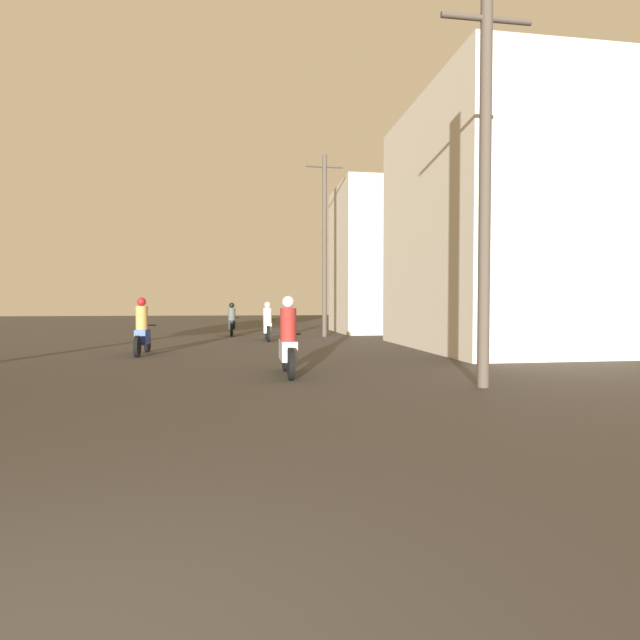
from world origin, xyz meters
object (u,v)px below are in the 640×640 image
Objects in this scene: utility_pole_far at (325,242)px; motorcycle_blue at (142,332)px; building_right_far at (392,260)px; utility_pole_near at (485,181)px; motorcycle_black at (232,322)px; motorcycle_white at (267,325)px; building_right_near at (485,226)px; motorcycle_silver at (288,344)px.

motorcycle_blue is at bearing -132.88° from utility_pole_far.
utility_pole_far is (-3.92, -3.06, 0.44)m from building_right_far.
utility_pole_far is at bearing 92.45° from utility_pole_near.
utility_pole_near reaches higher than motorcycle_black.
motorcycle_black is 8.64m from building_right_far.
motorcycle_white is 8.67m from building_right_near.
utility_pole_far is at bearing 84.21° from motorcycle_silver.
motorcycle_blue reaches higher than motorcycle_silver.
motorcycle_black is 0.27× the size of building_right_far.
motorcycle_white is 0.28× the size of utility_pole_near.
motorcycle_white reaches higher than motorcycle_black.
motorcycle_white is at bearing -142.12° from building_right_far.
utility_pole_far is (-0.57, 13.36, 0.57)m from utility_pole_near.
building_right_far is 0.93× the size of utility_pole_far.
motorcycle_white is at bearing -142.27° from utility_pole_far.
utility_pole_far is at bearing -18.64° from motorcycle_black.
building_right_near is (8.16, -7.77, 3.31)m from motorcycle_black.
motorcycle_white is at bearing 105.38° from utility_pole_near.
motorcycle_white is 0.24× the size of utility_pole_far.
utility_pole_far reaches higher than utility_pole_near.
motorcycle_blue is 10.95m from building_right_near.
utility_pole_near reaches higher than motorcycle_blue.
motorcycle_blue is 1.07× the size of motorcycle_white.
motorcycle_black is at bearing 109.24° from motorcycle_white.
utility_pole_near is (-3.59, -7.01, -0.41)m from building_right_near.
motorcycle_blue is 9.93m from utility_pole_near.
building_right_near reaches higher than building_right_far.
motorcycle_black is at bearing 107.18° from utility_pole_near.
building_right_far is at bearing 12.61° from motorcycle_black.
building_right_near is (6.76, 5.09, 3.28)m from motorcycle_silver.
motorcycle_white is (0.04, 9.46, -0.01)m from motorcycle_silver.
building_right_near is (6.72, -4.37, 3.30)m from motorcycle_white.
motorcycle_blue is 6.07m from motorcycle_white.
motorcycle_blue is 0.26× the size of building_right_near.
building_right_far reaches higher than motorcycle_silver.
building_right_far is at bearing 34.18° from motorcycle_white.
building_right_near is at bearing -42.73° from motorcycle_black.
building_right_near reaches higher than motorcycle_black.
motorcycle_silver is at bearing -93.93° from motorcycle_white.
building_right_near is 1.00× the size of utility_pole_far.
utility_pole_far is at bearing -142.03° from building_right_far.
motorcycle_blue is at bearing -104.74° from motorcycle_black.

